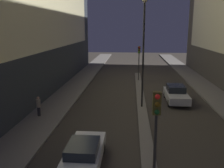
{
  "coord_description": "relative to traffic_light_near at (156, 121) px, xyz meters",
  "views": [
    {
      "loc": [
        -1.0,
        -5.23,
        6.95
      ],
      "look_at": [
        -3.2,
        23.09,
        0.5
      ],
      "focal_mm": 40.0,
      "sensor_mm": 36.0,
      "label": 1
    }
  ],
  "objects": [
    {
      "name": "street_lamp",
      "position": [
        0.0,
        11.97,
        2.72
      ],
      "size": [
        0.49,
        0.49,
        9.26
      ],
      "color": "black",
      "rests_on": "median_strip"
    },
    {
      "name": "car_right_lane",
      "position": [
        3.3,
        14.04,
        -2.62
      ],
      "size": [
        1.87,
        4.55,
        1.58
      ],
      "color": "#B2B2B7",
      "rests_on": "ground"
    },
    {
      "name": "car_left_lane",
      "position": [
        -3.3,
        2.11,
        -2.67
      ],
      "size": [
        1.75,
        4.43,
        1.43
      ],
      "color": "silver",
      "rests_on": "ground"
    },
    {
      "name": "traffic_light_near",
      "position": [
        0.0,
        0.0,
        0.0
      ],
      "size": [
        0.32,
        0.42,
        4.44
      ],
      "color": "black",
      "rests_on": "median_strip"
    },
    {
      "name": "pedestrian_on_left_sidewalk",
      "position": [
        -8.15,
        8.87,
        -2.41
      ],
      "size": [
        0.32,
        0.32,
        1.57
      ],
      "color": "black",
      "rests_on": "sidewalk_left"
    },
    {
      "name": "traffic_light_mid",
      "position": [
        0.0,
        23.33,
        0.0
      ],
      "size": [
        0.32,
        0.42,
        4.44
      ],
      "color": "black",
      "rests_on": "median_strip"
    },
    {
      "name": "median_strip",
      "position": [
        0.0,
        12.84,
        -3.33
      ],
      "size": [
        0.79,
        31.61,
        0.15
      ],
      "color": "#66605B",
      "rests_on": "ground"
    }
  ]
}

